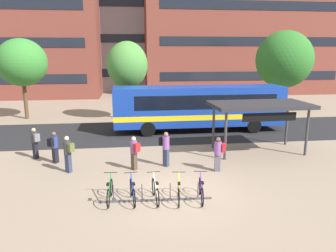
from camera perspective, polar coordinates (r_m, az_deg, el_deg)
The scene contains 22 objects.
ground at distance 13.34m, azimuth 1.36°, elevation -11.78°, with size 200.00×200.00×0.00m, color gray.
bus_lane_asphalt at distance 23.13m, azimuth -2.32°, elevation -1.02°, with size 80.00×7.20×0.01m, color #232326.
city_bus at distance 23.21m, azimuth 5.27°, elevation 3.45°, with size 12.05×2.69×3.20m.
bike_rack at distance 12.71m, azimuth -2.08°, elevation -12.65°, with size 4.30×0.24×0.70m.
parked_bicycle_green_0 at distance 12.72m, azimuth -10.21°, elevation -11.37°, with size 0.52×1.72×0.99m.
parked_bicycle_blue_1 at distance 12.61m, azimuth -6.25°, elevation -11.44°, with size 0.52×1.72×0.99m.
parked_bicycle_white_2 at distance 12.61m, azimuth -2.22°, elevation -11.38°, with size 0.52×1.72×0.99m.
parked_bicycle_yellow_3 at distance 12.58m, azimuth 1.91°, elevation -11.43°, with size 0.52×1.71×0.99m.
parked_bicycle_purple_4 at distance 12.71m, azimuth 5.86°, elevation -11.24°, with size 0.52×1.71×0.99m.
transit_shelter at distance 18.70m, azimuth 15.92°, elevation 3.30°, with size 5.52×3.14×2.80m.
commuter_black_pack_0 at distance 17.44m, azimuth -19.41°, elevation -3.23°, with size 0.55×0.60×1.64m.
commuter_grey_pack_1 at distance 18.54m, azimuth -22.37°, elevation -2.46°, with size 0.58×0.59×1.67m.
commuter_red_pack_2 at distance 15.53m, azimuth 8.88°, elevation -4.51°, with size 0.56×0.39×1.68m.
commuter_olive_pack_3 at distance 15.85m, azimuth -17.18°, elevation -4.35°, with size 0.60×0.57×1.77m.
commuter_red_pack_4 at distance 15.60m, azimuth -5.95°, elevation -4.37°, with size 0.55×0.60×1.65m.
commuter_black_pack_5 at distance 16.00m, azimuth -0.46°, elevation -3.64°, with size 0.59×0.59×1.75m.
street_tree_0 at distance 27.03m, azimuth -7.18°, elevation 10.55°, with size 3.30×3.30×6.44m.
street_tree_1 at distance 29.71m, azimuth -24.33°, elevation 10.12°, with size 4.08×4.08×6.67m.
street_tree_2 at distance 32.44m, azimuth 19.77°, elevation 10.95°, with size 5.19×5.19×7.51m.
building_left_wing at distance 46.73m, azimuth -25.62°, elevation 15.00°, with size 21.39×10.07×16.52m.
building_right_wing at distance 49.54m, azimuth 12.06°, elevation 18.60°, with size 26.49×13.02×21.41m.
building_centre_block at distance 52.43m, azimuth -9.02°, elevation 14.19°, with size 14.31×14.04×13.76m.
Camera 1 is at (-1.76, -11.99, 5.57)m, focal length 34.64 mm.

